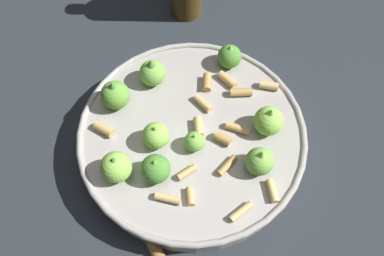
% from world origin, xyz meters
% --- Properties ---
extents(ground_plane, '(2.40, 2.40, 0.00)m').
position_xyz_m(ground_plane, '(0.00, 0.00, 0.00)').
color(ground_plane, '#23282D').
extents(cooking_pan, '(0.32, 0.32, 0.10)m').
position_xyz_m(cooking_pan, '(-0.00, 0.00, 0.03)').
color(cooking_pan, '#9E9993').
rests_on(cooking_pan, ground).
extents(wooden_spoon, '(0.14, 0.21, 0.02)m').
position_xyz_m(wooden_spoon, '(-0.15, -0.03, 0.01)').
color(wooden_spoon, olive).
rests_on(wooden_spoon, ground).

